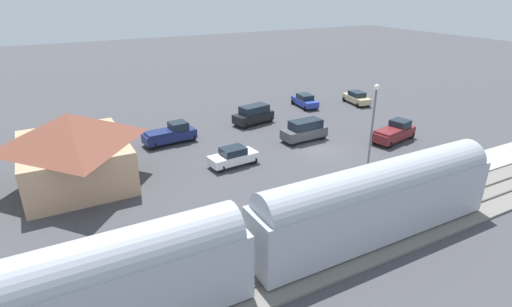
% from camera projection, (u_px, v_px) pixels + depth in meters
% --- Properties ---
extents(ground_plane, '(200.00, 200.00, 0.00)m').
position_uv_depth(ground_plane, '(319.00, 150.00, 40.84)').
color(ground_plane, '#424247').
extents(railway_track, '(4.80, 70.00, 0.30)m').
position_uv_depth(railway_track, '(436.00, 213.00, 29.46)').
color(railway_track, slate).
rests_on(railway_track, ground).
extents(platform, '(3.20, 46.00, 0.30)m').
position_uv_depth(platform, '(394.00, 189.00, 32.68)').
color(platform, '#A8A399').
rests_on(platform, ground).
extents(station_building, '(10.77, 8.84, 5.99)m').
position_uv_depth(station_building, '(73.00, 147.00, 33.14)').
color(station_building, tan).
rests_on(station_building, ground).
extents(pedestrian_on_platform, '(0.36, 0.36, 1.71)m').
position_uv_depth(pedestrian_on_platform, '(385.00, 180.00, 31.74)').
color(pedestrian_on_platform, '#333338').
rests_on(pedestrian_on_platform, platform).
extents(pickup_navy, '(2.39, 5.54, 2.14)m').
position_uv_depth(pickup_navy, '(170.00, 134.00, 42.24)').
color(pickup_navy, navy).
rests_on(pickup_navy, ground).
extents(suv_charcoal, '(2.15, 4.97, 2.22)m').
position_uv_depth(suv_charcoal, '(305.00, 130.00, 42.97)').
color(suv_charcoal, '#47494F').
rests_on(suv_charcoal, ground).
extents(pickup_maroon, '(3.07, 5.69, 2.14)m').
position_uv_depth(pickup_maroon, '(394.00, 132.00, 42.78)').
color(pickup_maroon, maroon).
rests_on(pickup_maroon, ground).
extents(suv_black, '(2.85, 5.18, 2.22)m').
position_uv_depth(suv_black, '(254.00, 114.00, 48.12)').
color(suv_black, black).
rests_on(suv_black, ground).
extents(sedan_blue, '(4.66, 2.61, 1.74)m').
position_uv_depth(sedan_blue, '(305.00, 101.00, 54.89)').
color(sedan_blue, '#283D9E').
rests_on(sedan_blue, ground).
extents(sedan_tan, '(4.72, 2.75, 1.74)m').
position_uv_depth(sedan_tan, '(357.00, 98.00, 56.28)').
color(sedan_tan, '#C6B284').
rests_on(sedan_tan, ground).
extents(sedan_white, '(2.21, 4.64, 1.74)m').
position_uv_depth(sedan_white, '(233.00, 156.00, 37.07)').
color(sedan_white, white).
rests_on(sedan_white, ground).
extents(light_pole_near_platform, '(0.44, 0.44, 8.16)m').
position_uv_depth(light_pole_near_platform, '(373.00, 122.00, 32.90)').
color(light_pole_near_platform, '#515156').
rests_on(light_pole_near_platform, ground).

